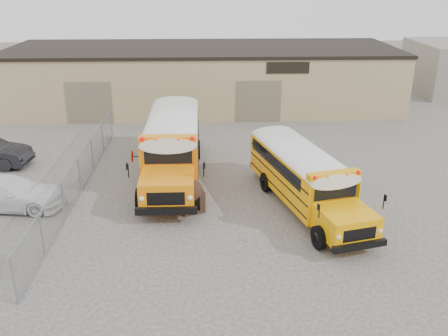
{
  "coord_description": "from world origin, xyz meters",
  "views": [
    {
      "loc": [
        0.27,
        -19.79,
        10.16
      ],
      "look_at": [
        1.05,
        1.89,
        1.6
      ],
      "focal_mm": 40.0,
      "sensor_mm": 36.0,
      "label": 1
    }
  ],
  "objects_px": {
    "tarp_bundle": "(191,195)",
    "car_white": "(8,193)",
    "school_bus_left": "(178,109)",
    "school_bus_right": "(261,137)"
  },
  "relations": [
    {
      "from": "school_bus_right",
      "to": "school_bus_left",
      "type": "bearing_deg",
      "value": 132.96
    },
    {
      "from": "tarp_bundle",
      "to": "school_bus_right",
      "type": "bearing_deg",
      "value": 57.89
    },
    {
      "from": "school_bus_left",
      "to": "tarp_bundle",
      "type": "relative_size",
      "value": 7.25
    },
    {
      "from": "school_bus_left",
      "to": "school_bus_right",
      "type": "xyz_separation_m",
      "value": [
        4.89,
        -5.25,
        -0.28
      ]
    },
    {
      "from": "tarp_bundle",
      "to": "school_bus_left",
      "type": "bearing_deg",
      "value": 95.83
    },
    {
      "from": "school_bus_left",
      "to": "car_white",
      "type": "height_order",
      "value": "school_bus_left"
    },
    {
      "from": "car_white",
      "to": "school_bus_left",
      "type": "bearing_deg",
      "value": -29.32
    },
    {
      "from": "school_bus_left",
      "to": "car_white",
      "type": "bearing_deg",
      "value": -124.45
    },
    {
      "from": "school_bus_left",
      "to": "car_white",
      "type": "distance_m",
      "value": 12.86
    },
    {
      "from": "tarp_bundle",
      "to": "car_white",
      "type": "distance_m",
      "value": 8.42
    }
  ]
}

